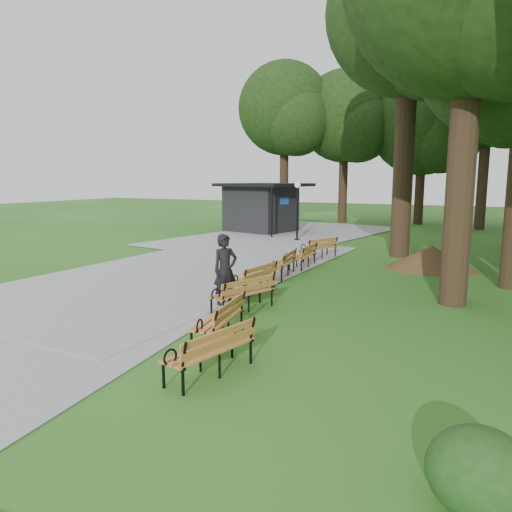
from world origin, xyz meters
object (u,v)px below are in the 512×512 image
at_px(bench_0, 210,350).
at_px(bench_4, 282,264).
at_px(bench_5, 302,256).
at_px(bench_2, 243,293).
at_px(lawn_tree_2, 411,13).
at_px(person, 225,270).
at_px(lamp_post, 297,198).
at_px(bench_3, 253,279).
at_px(kiosk, 261,208).
at_px(dirt_mound, 431,258).
at_px(bench_6, 318,248).
at_px(bench_1, 218,320).

distance_m(bench_0, bench_4, 8.26).
distance_m(bench_0, bench_5, 10.03).
distance_m(bench_2, lawn_tree_2, 13.94).
height_order(person, bench_5, person).
relative_size(lamp_post, bench_3, 1.61).
height_order(kiosk, bench_4, kiosk).
height_order(bench_2, lawn_tree_2, lawn_tree_2).
bearing_deg(person, kiosk, 53.75).
bearing_deg(bench_4, bench_0, 6.59).
bearing_deg(bench_5, dirt_mound, 109.60).
bearing_deg(bench_0, bench_6, -157.54).
height_order(bench_2, bench_5, same).
relative_size(bench_2, bench_3, 1.00).
xyz_separation_m(kiosk, bench_0, (8.64, -20.02, -1.03)).
relative_size(bench_1, bench_5, 1.00).
xyz_separation_m(person, dirt_mound, (4.18, 7.60, -0.50)).
relative_size(kiosk, lawn_tree_2, 0.36).
relative_size(bench_2, lawn_tree_2, 0.15).
relative_size(bench_5, lawn_tree_2, 0.15).
bearing_deg(bench_3, bench_4, -169.49).
distance_m(person, bench_2, 0.81).
xyz_separation_m(person, bench_0, (1.98, -4.00, -0.49)).
relative_size(bench_0, bench_1, 1.00).
height_order(bench_1, bench_5, same).
xyz_separation_m(lamp_post, bench_2, (3.68, -13.14, -1.77)).
xyz_separation_m(person, lawn_tree_2, (2.64, 10.09, 8.68)).
bearing_deg(bench_3, bench_1, 22.32).
height_order(bench_0, bench_5, same).
bearing_deg(lamp_post, bench_5, -67.19).
height_order(person, bench_1, person).
distance_m(bench_1, bench_4, 6.56).
bearing_deg(bench_3, person, 2.90).
bearing_deg(lawn_tree_2, bench_3, -106.52).
relative_size(lamp_post, bench_1, 1.61).
xyz_separation_m(lamp_post, bench_3, (3.14, -11.48, -1.77)).
bearing_deg(bench_1, bench_3, -172.85).
height_order(dirt_mound, bench_0, bench_0).
bearing_deg(lawn_tree_2, lamp_post, 153.59).
height_order(kiosk, bench_1, kiosk).
bearing_deg(lamp_post, bench_3, -74.68).
bearing_deg(bench_0, bench_4, -153.19).
xyz_separation_m(person, bench_5, (-0.08, 5.82, -0.49)).
distance_m(lamp_post, bench_6, 5.94).
bearing_deg(bench_0, person, -141.66).
distance_m(bench_2, bench_6, 8.28).
xyz_separation_m(dirt_mound, bench_1, (-2.96, -10.03, 0.01)).
bearing_deg(bench_1, person, -162.64).
relative_size(bench_0, bench_4, 1.00).
relative_size(bench_1, bench_6, 1.00).
bearing_deg(bench_6, bench_4, 24.41).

